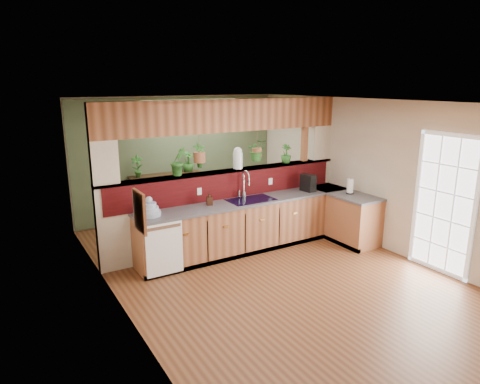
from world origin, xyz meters
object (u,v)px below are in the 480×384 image
soap_dispenser (209,199)px  paper_towel (350,186)px  faucet (245,183)px  coffee_maker (308,184)px  dish_stack (149,210)px  glass_jar (238,158)px  shelving_console (167,198)px

soap_dispenser → paper_towel: size_ratio=0.71×
faucet → coffee_maker: bearing=-8.8°
dish_stack → glass_jar: (1.77, 0.35, 0.59)m
paper_towel → coffee_maker: bearing=135.4°
faucet → shelving_console: (-0.64, 2.12, -0.67)m
faucet → coffee_maker: (1.27, -0.20, -0.12)m
dish_stack → soap_dispenser: dish_stack is taller
coffee_maker → glass_jar: 1.45m
faucet → soap_dispenser: size_ratio=2.38×
soap_dispenser → shelving_console: size_ratio=0.14×
coffee_maker → glass_jar: glass_jar is taller
soap_dispenser → glass_jar: glass_jar is taller
coffee_maker → glass_jar: (-1.28, 0.42, 0.54)m
faucet → shelving_console: 2.32m
faucet → paper_towel: (1.81, -0.72, -0.13)m
faucet → shelving_console: bearing=106.8°
dish_stack → soap_dispenser: 1.05m
dish_stack → soap_dispenser: bearing=2.9°
paper_towel → faucet: bearing=158.1°
dish_stack → shelving_console: (1.14, 2.25, -0.49)m
shelving_console → faucet: bearing=-64.0°
dish_stack → shelving_console: 2.57m
dish_stack → shelving_console: bearing=63.1°
paper_towel → shelving_console: paper_towel is taller
coffee_maker → dish_stack: bearing=171.4°
soap_dispenser → coffee_maker: (2.00, -0.12, 0.04)m
paper_towel → glass_jar: 2.12m
paper_towel → glass_jar: glass_jar is taller
glass_jar → dish_stack: bearing=-168.8°
dish_stack → glass_jar: 1.90m
dish_stack → paper_towel: bearing=-9.4°
soap_dispenser → shelving_console: (0.09, 2.20, -0.51)m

